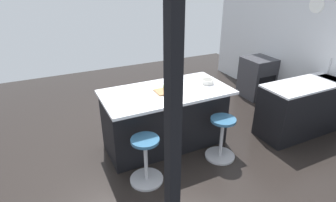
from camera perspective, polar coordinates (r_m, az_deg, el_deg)
The scene contains 12 objects.
ground_plane at distance 4.43m, azimuth -3.11°, elevation -8.97°, with size 8.18×8.18×0.00m, color black.
window_panel_rear at distance 2.04m, azimuth 26.94°, elevation -16.35°, with size 6.29×0.12×2.90m.
interior_partition_left at distance 5.75m, azimuth 27.47°, elevation 12.09°, with size 0.15×5.16×2.90m.
sink_cabinet at distance 5.36m, azimuth 28.97°, elevation -0.42°, with size 2.29×0.60×1.17m.
oven_range at distance 6.25m, azimuth 18.19°, elevation 4.73°, with size 0.60×0.61×0.86m.
kitchen_island at distance 4.18m, azimuth -0.58°, elevation -3.50°, with size 1.87×0.97×0.94m.
stool_by_window at distance 4.06m, azimuth 11.13°, elevation -7.88°, with size 0.44×0.44×0.65m.
stool_middle at distance 3.57m, azimuth -4.66°, elevation -12.52°, with size 0.44×0.44×0.65m.
cutting_board at distance 3.92m, azimuth -0.06°, elevation 2.18°, with size 0.36×0.24×0.02m, color olive.
apple_green at distance 3.94m, azimuth -0.53°, elevation 3.06°, with size 0.07×0.07×0.07m, color #609E2D.
apple_yellow at distance 3.91m, azimuth 1.62°, elevation 2.91°, with size 0.08×0.08×0.08m, color gold.
fruit_bowl at distance 4.24m, azimuth 8.28°, elevation 4.13°, with size 0.19×0.19×0.07m.
Camera 1 is at (1.38, 3.39, 2.49)m, focal length 29.06 mm.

